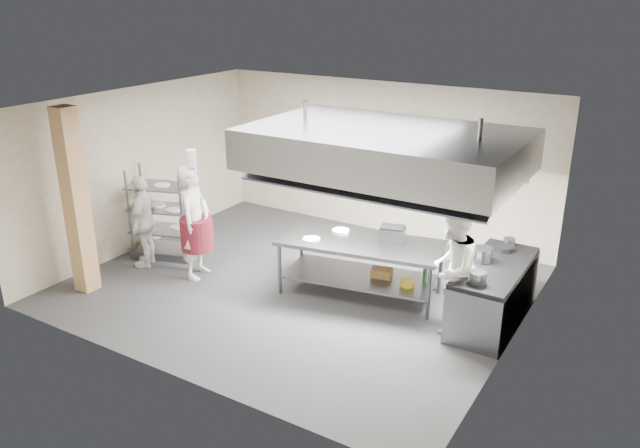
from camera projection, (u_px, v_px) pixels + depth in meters
The scene contains 23 objects.
floor at pixel (299, 285), 10.38m from camera, with size 7.00×7.00×0.00m, color #343436.
ceiling at pixel (296, 105), 9.32m from camera, with size 7.00×7.00×0.00m, color silver.
wall_back at pixel (381, 158), 12.25m from camera, with size 7.00×7.00×0.00m, color tan.
wall_left at pixel (140, 169), 11.55m from camera, with size 6.00×6.00×0.00m, color tan.
wall_right at pixel (521, 244), 8.15m from camera, with size 6.00×6.00×0.00m, color tan.
column at pixel (76, 202), 9.74m from camera, with size 0.30×0.30×3.00m, color tan.
exhaust_hood at pixel (385, 149), 9.22m from camera, with size 4.00×2.50×0.60m, color slate.
hood_strip_a at pixel (332, 162), 9.77m from camera, with size 1.60×0.12×0.04m, color white.
hood_strip_b at pixel (441, 179), 8.89m from camera, with size 1.60×0.12×0.04m, color white.
wall_shelf at pixel (467, 174), 11.24m from camera, with size 1.50×0.28×0.04m, color slate.
island at pixel (360, 267), 9.95m from camera, with size 2.57×1.07×0.91m, color gray, non-canonical shape.
island_worktop at pixel (361, 243), 9.80m from camera, with size 2.57×1.07×0.06m, color slate.
island_undershelf at pixel (360, 276), 10.00m from camera, with size 2.36×0.96×0.04m, color slate.
pass_rack at pixel (162, 213), 11.27m from camera, with size 1.10×0.64×1.66m, color slate, non-canonical shape.
cooking_range at pixel (493, 295), 9.13m from camera, with size 0.80×2.00×0.84m, color gray.
range_top at pixel (496, 267), 8.97m from camera, with size 0.78×1.96×0.06m, color black.
chef_head at pixel (195, 222), 10.40m from camera, with size 0.71×0.47×1.95m, color white.
chef_line at pixel (452, 269), 8.77m from camera, with size 0.90×0.70×1.85m, color silver.
chef_plating at pixel (144, 221), 10.88m from camera, with size 0.96×0.40×1.65m, color white.
griddle at pixel (392, 234), 9.82m from camera, with size 0.40×0.31×0.20m, color slate.
wicker_basket at pixel (382, 273), 9.91m from camera, with size 0.32×0.22×0.14m, color olive.
stockpot at pixel (482, 254), 9.07m from camera, with size 0.29×0.29×0.20m, color gray.
plate_stack at pixel (164, 228), 11.38m from camera, with size 0.28×0.28×0.05m, color white.
Camera 1 is at (5.16, -7.80, 4.62)m, focal length 35.00 mm.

